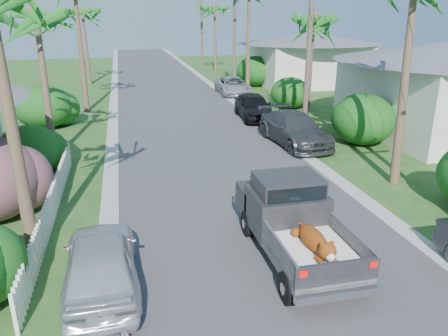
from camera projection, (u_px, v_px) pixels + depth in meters
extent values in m
plane|color=#224B1C|center=(297.00, 295.00, 10.07)|extent=(120.00, 120.00, 0.00)
cube|color=#38383A|center=(172.00, 99.00, 33.02)|extent=(8.00, 100.00, 0.02)
cube|color=#A5A39E|center=(114.00, 101.00, 32.10)|extent=(0.60, 100.00, 0.06)
cube|color=#A5A39E|center=(227.00, 97.00, 33.93)|extent=(0.60, 100.00, 0.06)
cylinder|color=black|center=(289.00, 288.00, 9.69)|extent=(0.28, 0.76, 0.76)
cylinder|color=black|center=(359.00, 278.00, 10.05)|extent=(0.28, 0.76, 0.76)
cylinder|color=black|center=(249.00, 223.00, 12.68)|extent=(0.28, 0.76, 0.76)
cylinder|color=black|center=(303.00, 218.00, 13.04)|extent=(0.28, 0.76, 0.76)
cube|color=slate|center=(313.00, 259.00, 10.39)|extent=(1.90, 2.40, 0.24)
cube|color=slate|center=(277.00, 249.00, 10.07)|extent=(0.06, 2.40, 0.55)
cube|color=slate|center=(350.00, 241.00, 10.46)|extent=(0.06, 2.40, 0.55)
cube|color=black|center=(337.00, 273.00, 9.19)|extent=(1.92, 0.08, 0.52)
cube|color=silver|center=(339.00, 294.00, 9.19)|extent=(1.98, 0.18, 0.18)
cube|color=red|center=(303.00, 274.00, 8.94)|extent=(0.18, 0.05, 0.14)
cube|color=red|center=(374.00, 264.00, 9.28)|extent=(0.18, 0.05, 0.14)
cube|color=black|center=(287.00, 210.00, 11.94)|extent=(1.94, 1.65, 1.10)
cube|color=black|center=(288.00, 186.00, 11.70)|extent=(1.70, 1.35, 0.55)
cube|color=black|center=(297.00, 196.00, 11.09)|extent=(1.60, 0.05, 0.45)
cube|color=black|center=(272.00, 198.00, 13.14)|extent=(1.94, 1.20, 0.80)
cube|color=white|center=(314.00, 252.00, 10.32)|extent=(1.70, 2.10, 0.16)
ellipsoid|color=orange|center=(313.00, 238.00, 10.31)|extent=(0.48, 1.25, 0.43)
sphere|color=orange|center=(327.00, 251.00, 9.60)|extent=(0.40, 0.40, 0.40)
ellipsoid|color=white|center=(313.00, 242.00, 10.35)|extent=(0.32, 0.86, 0.18)
imported|color=#333638|center=(295.00, 129.00, 21.50)|extent=(2.56, 5.40, 1.52)
imported|color=black|center=(254.00, 107.00, 26.69)|extent=(2.09, 4.60, 1.53)
imported|color=#B7BABF|center=(233.00, 86.00, 34.86)|extent=(2.38, 4.95, 1.36)
imported|color=silver|center=(101.00, 263.00, 10.05)|extent=(1.79, 4.20, 1.42)
cone|color=brown|center=(12.00, 131.00, 10.34)|extent=(0.36, 0.71, 7.01)
cone|color=brown|center=(45.00, 89.00, 18.61)|extent=(0.36, 0.61, 6.21)
cone|color=brown|center=(81.00, 49.00, 27.66)|extent=(0.36, 0.36, 8.00)
cone|color=brown|center=(86.00, 48.00, 38.83)|extent=(0.36, 0.75, 6.51)
cone|color=brown|center=(404.00, 84.00, 15.66)|extent=(0.36, 0.73, 7.51)
cone|color=brown|center=(309.00, 73.00, 24.24)|extent=(0.36, 0.54, 6.01)
cone|color=brown|center=(248.00, 41.00, 33.89)|extent=(0.36, 0.36, 8.20)
cone|color=brown|center=(215.00, 40.00, 47.04)|extent=(0.36, 0.63, 6.81)
ellipsoid|color=#174E16|center=(29.00, 150.00, 17.35)|extent=(2.40, 2.64, 2.00)
ellipsoid|color=#174E16|center=(44.00, 107.00, 24.50)|extent=(3.20, 3.52, 2.40)
ellipsoid|color=#174E16|center=(363.00, 119.00, 21.40)|extent=(3.00, 3.30, 2.50)
ellipsoid|color=#174E16|center=(290.00, 93.00, 29.67)|extent=(2.60, 2.86, 2.10)
ellipsoid|color=#174E16|center=(255.00, 71.00, 38.88)|extent=(3.20, 3.52, 2.60)
cube|color=white|center=(52.00, 204.00, 13.68)|extent=(0.10, 11.00, 1.00)
cube|color=silver|center=(443.00, 98.00, 23.21)|extent=(8.00, 9.00, 3.80)
cube|color=silver|center=(307.00, 64.00, 39.77)|extent=(9.00, 8.00, 3.60)
cone|color=#595B60|center=(309.00, 38.00, 39.00)|extent=(6.48, 6.48, 1.00)
cylinder|color=brown|center=(309.00, 48.00, 21.69)|extent=(0.26, 0.26, 9.00)
cylinder|color=brown|center=(234.00, 35.00, 35.46)|extent=(0.26, 0.26, 9.00)
cylinder|color=brown|center=(202.00, 29.00, 49.24)|extent=(0.26, 0.26, 9.00)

